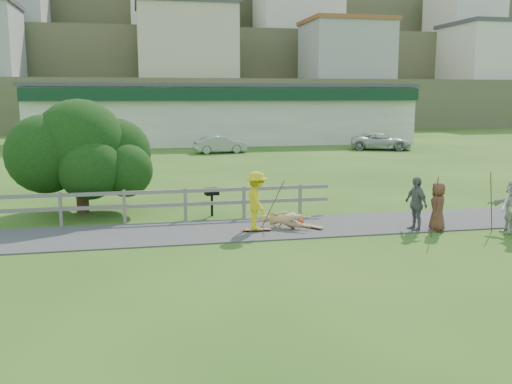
# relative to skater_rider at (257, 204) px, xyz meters

# --- Properties ---
(ground) EXTENTS (260.00, 260.00, 0.00)m
(ground) POSITION_rel_skater_rider_xyz_m (0.01, -1.14, -0.89)
(ground) COLOR #285117
(ground) RESTS_ON ground
(path) EXTENTS (34.00, 3.00, 0.04)m
(path) POSITION_rel_skater_rider_xyz_m (0.01, 0.36, -0.87)
(path) COLOR #3D3D40
(path) RESTS_ON ground
(fence) EXTENTS (15.05, 0.10, 1.10)m
(fence) POSITION_rel_skater_rider_xyz_m (-4.60, 2.16, -0.17)
(fence) COLOR slate
(fence) RESTS_ON ground
(strip_mall) EXTENTS (32.50, 10.75, 5.10)m
(strip_mall) POSITION_rel_skater_rider_xyz_m (4.01, 33.80, 1.68)
(strip_mall) COLOR beige
(strip_mall) RESTS_ON ground
(hillside) EXTENTS (220.00, 67.00, 47.50)m
(hillside) POSITION_rel_skater_rider_xyz_m (0.01, 90.17, 13.52)
(hillside) COLOR #505B35
(hillside) RESTS_ON ground
(skater_rider) EXTENTS (0.73, 1.19, 1.79)m
(skater_rider) POSITION_rel_skater_rider_xyz_m (0.00, 0.00, 0.00)
(skater_rider) COLOR yellow
(skater_rider) RESTS_ON ground
(skater_fallen) EXTENTS (1.18, 1.58, 0.59)m
(skater_fallen) POSITION_rel_skater_rider_xyz_m (0.96, 0.20, -0.60)
(skater_fallen) COLOR tan
(skater_fallen) RESTS_ON ground
(spectator_b) EXTENTS (0.57, 1.05, 1.70)m
(spectator_b) POSITION_rel_skater_rider_xyz_m (4.88, -0.76, -0.05)
(spectator_b) COLOR slate
(spectator_b) RESTS_ON ground
(spectator_c) EXTENTS (0.77, 0.89, 1.53)m
(spectator_c) POSITION_rel_skater_rider_xyz_m (5.51, -0.97, -0.13)
(spectator_c) COLOR brown
(spectator_c) RESTS_ON ground
(spectator_d) EXTENTS (1.09, 1.51, 1.58)m
(spectator_d) POSITION_rel_skater_rider_xyz_m (7.58, -1.69, -0.10)
(spectator_d) COLOR #BBBAB7
(spectator_d) RESTS_ON ground
(car_silver) EXTENTS (3.90, 1.75, 1.24)m
(car_silver) POSITION_rel_skater_rider_xyz_m (2.39, 24.23, -0.27)
(car_silver) COLOR #93969A
(car_silver) RESTS_ON ground
(car_white) EXTENTS (5.08, 3.68, 1.28)m
(car_white) POSITION_rel_skater_rider_xyz_m (14.89, 24.19, -0.25)
(car_white) COLOR #B8B8B4
(car_white) RESTS_ON ground
(tree) EXTENTS (5.19, 5.19, 3.03)m
(tree) POSITION_rel_skater_rider_xyz_m (-5.48, 4.15, 0.62)
(tree) COLOR black
(tree) RESTS_ON ground
(bbq) EXTENTS (0.51, 0.42, 0.99)m
(bbq) POSITION_rel_skater_rider_xyz_m (-1.03, 2.66, -0.40)
(bbq) COLOR black
(bbq) RESTS_ON ground
(longboard_rider) EXTENTS (0.90, 0.26, 0.10)m
(longboard_rider) POSITION_rel_skater_rider_xyz_m (0.00, 0.00, -0.84)
(longboard_rider) COLOR olive
(longboard_rider) RESTS_ON ground
(longboard_fallen) EXTENTS (0.73, 0.86, 0.10)m
(longboard_fallen) POSITION_rel_skater_rider_xyz_m (1.76, 0.10, -0.84)
(longboard_fallen) COLOR olive
(longboard_fallen) RESTS_ON ground
(helmet) EXTENTS (0.24, 0.24, 0.24)m
(helmet) POSITION_rel_skater_rider_xyz_m (1.56, 0.55, -0.77)
(helmet) COLOR red
(helmet) RESTS_ON ground
(pole_rider) EXTENTS (0.03, 0.03, 1.69)m
(pole_rider) POSITION_rel_skater_rider_xyz_m (0.60, 0.40, -0.05)
(pole_rider) COLOR #533121
(pole_rider) RESTS_ON ground
(pole_spec_left) EXTENTS (0.03, 0.03, 1.81)m
(pole_spec_left) POSITION_rel_skater_rider_xyz_m (5.01, -1.67, 0.01)
(pole_spec_left) COLOR #533121
(pole_spec_left) RESTS_ON ground
(pole_spec_right) EXTENTS (0.03, 0.03, 1.86)m
(pole_spec_right) POSITION_rel_skater_rider_xyz_m (7.08, -1.35, 0.04)
(pole_spec_right) COLOR #533121
(pole_spec_right) RESTS_ON ground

